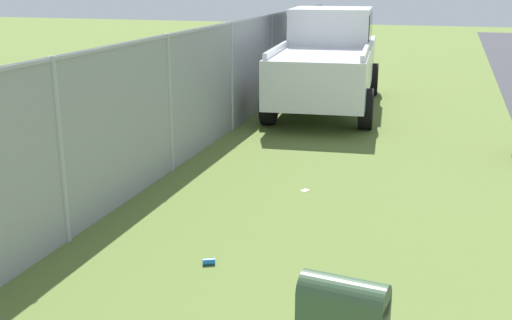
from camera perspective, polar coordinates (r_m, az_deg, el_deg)
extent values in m
cube|color=#334C33|center=(3.34, 7.85, -13.75)|extent=(0.26, 0.47, 0.22)
cylinder|color=#334C33|center=(3.28, 7.92, -12.08)|extent=(0.26, 0.47, 0.20)
cube|color=red|center=(3.40, 8.20, -11.88)|extent=(0.02, 0.04, 0.18)
cube|color=silver|center=(13.69, 6.45, 8.32)|extent=(5.65, 2.31, 0.90)
cube|color=silver|center=(14.25, 6.83, 11.98)|extent=(2.01, 1.85, 0.76)
cube|color=black|center=(14.25, 6.83, 11.98)|extent=(1.96, 1.88, 0.53)
cube|color=silver|center=(12.54, 2.06, 10.05)|extent=(2.86, 0.33, 0.12)
cube|color=silver|center=(12.37, 9.91, 9.74)|extent=(2.86, 0.33, 0.12)
cylinder|color=black|center=(15.65, 3.68, 7.52)|extent=(0.78, 0.33, 0.76)
cylinder|color=black|center=(15.50, 10.47, 7.20)|extent=(0.78, 0.33, 0.76)
cylinder|color=black|center=(12.12, 1.18, 5.01)|extent=(0.78, 0.33, 0.76)
cylinder|color=black|center=(11.92, 9.91, 4.59)|extent=(0.78, 0.33, 0.76)
cylinder|color=#9EA3A8|center=(6.81, -17.28, 0.67)|extent=(0.07, 0.07, 1.98)
cylinder|color=#9EA3A8|center=(9.10, -7.82, 5.04)|extent=(0.07, 0.07, 1.98)
cylinder|color=#9EA3A8|center=(11.57, -2.22, 7.54)|extent=(0.07, 0.07, 1.98)
cylinder|color=#9EA3A8|center=(14.13, 1.41, 9.11)|extent=(0.07, 0.07, 1.98)
cylinder|color=#9EA3A8|center=(16.74, 3.94, 10.18)|extent=(0.07, 0.07, 1.98)
cylinder|color=#9EA3A8|center=(19.37, 5.80, 10.95)|extent=(0.07, 0.07, 1.98)
cube|color=#9EA3A8|center=(10.21, -4.82, 11.76)|extent=(18.92, 0.04, 0.04)
cube|color=gray|center=(10.32, -4.69, 6.44)|extent=(18.92, 0.01, 1.98)
cylinder|color=blue|center=(6.30, -4.29, -9.15)|extent=(0.11, 0.14, 0.07)
cube|color=silver|center=(8.41, 4.45, -2.74)|extent=(0.14, 0.12, 0.01)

